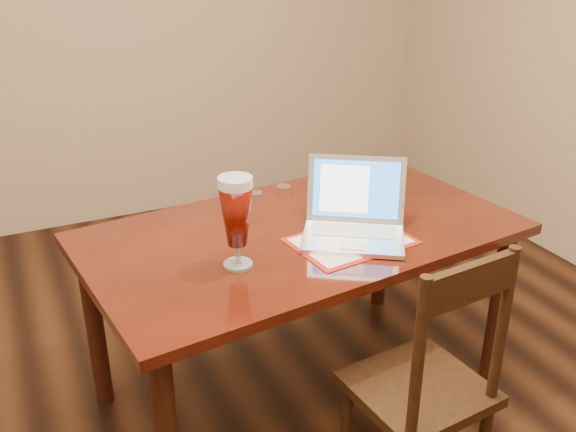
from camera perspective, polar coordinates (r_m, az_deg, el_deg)
name	(u,v)px	position (r m, az deg, el deg)	size (l,w,h in m)	color
dining_table	(301,248)	(2.42, 1.20, -2.90)	(1.69, 1.08, 1.06)	#481409
dining_chair	(426,387)	(2.15, 12.16, -14.60)	(0.44, 0.42, 0.96)	black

